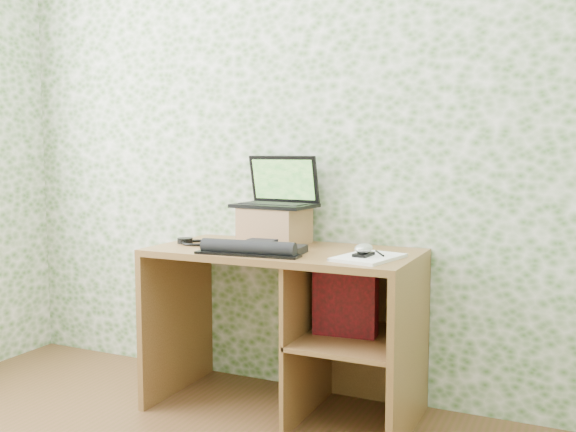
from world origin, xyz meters
The scene contains 10 objects.
wall_back centered at (0.00, 1.75, 1.30)m, with size 3.50×3.50×0.00m, color silver.
desk centered at (0.08, 1.47, 0.48)m, with size 1.20×0.60×0.75m.
riser centered at (-0.12, 1.58, 0.84)m, with size 0.29×0.24×0.17m, color brown.
laptop centered at (-0.12, 1.62, 0.98)m, with size 0.38×0.28×0.25m.
keyboard centered at (-0.07, 1.28, 0.77)m, with size 0.47×0.27×0.06m.
headphones centered at (-0.44, 1.41, 0.76)m, with size 0.21×0.16×0.03m.
notepad centered at (0.43, 1.35, 0.76)m, with size 0.21×0.30×0.01m, color white.
mouse centered at (0.41, 1.34, 0.78)m, with size 0.07×0.11×0.04m, color #BABABC.
pen centered at (0.46, 1.41, 0.77)m, with size 0.01×0.01×0.13m, color black.
red_box centered at (0.30, 1.44, 0.56)m, with size 0.28×0.09×0.33m, color maroon.
Camera 1 is at (1.23, -1.14, 1.19)m, focal length 40.00 mm.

